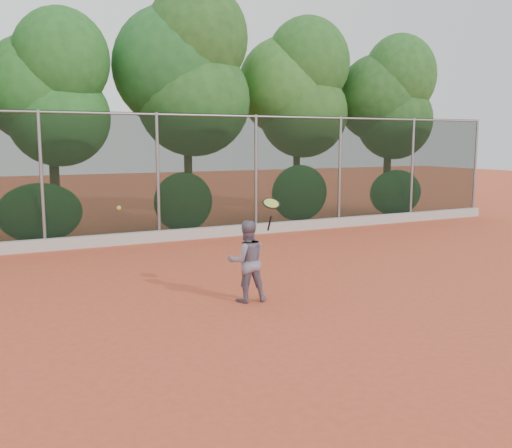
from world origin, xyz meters
name	(u,v)px	position (x,y,z in m)	size (l,w,h in m)	color
ground	(282,305)	(0.00, 0.00, 0.00)	(80.00, 80.00, 0.00)	#CB4E2F
concrete_curb	(161,236)	(0.00, 6.82, 0.15)	(24.00, 0.20, 0.30)	#B9B4AC
tennis_player	(247,261)	(-0.44, 0.47, 0.70)	(0.69, 0.53, 1.41)	slate
chainlink_fence	(158,173)	(0.00, 7.00, 1.86)	(24.09, 0.09, 3.50)	black
foliage_backdrop	(118,84)	(-0.55, 8.98, 4.40)	(23.70, 3.63, 7.55)	#402C18
tennis_racket	(271,206)	(-0.04, 0.35, 1.66)	(0.34, 0.32, 0.58)	black
tennis_ball_in_flight	(119,208)	(-2.54, 0.72, 1.71)	(0.07, 0.07, 0.07)	#A4C92D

